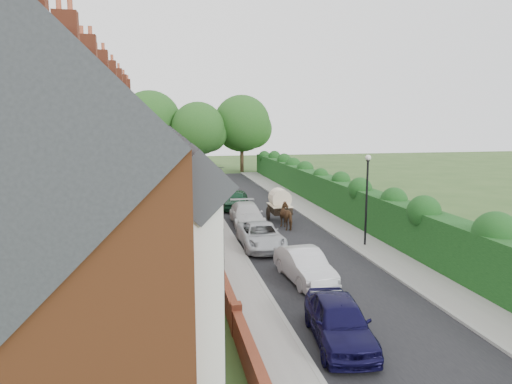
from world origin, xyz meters
TOP-DOWN VIEW (x-y plane):
  - ground at (0.00, 0.00)m, footprint 140.00×140.00m
  - road at (-0.50, 11.00)m, footprint 6.00×58.00m
  - pavement_hedge_side at (3.60, 11.00)m, footprint 2.20×58.00m
  - pavement_house_side at (-4.35, 11.00)m, footprint 1.70×58.00m
  - kerb_hedge_side at (2.55, 11.00)m, footprint 0.18×58.00m
  - kerb_house_side at (-3.55, 11.00)m, footprint 0.18×58.00m
  - hedge at (5.40, 11.00)m, footprint 2.10×58.00m
  - terrace_row at (-10.87, 9.98)m, footprint 9.05×40.50m
  - garden_wall_row at (-5.35, 10.00)m, footprint 0.35×40.35m
  - lamppost at (3.40, 4.00)m, footprint 0.32×0.32m
  - tree_far_left at (-2.65, 40.08)m, footprint 7.14×6.80m
  - tree_far_right at (3.39, 42.08)m, footprint 7.98×7.60m
  - tree_far_back at (-8.59, 43.08)m, footprint 8.40×8.00m
  - car_navy at (-2.23, -6.20)m, footprint 2.29×4.51m
  - car_silver_a at (-1.60, -0.60)m, footprint 1.84×4.40m
  - car_silver_b at (-2.36, 5.00)m, footprint 2.34×4.90m
  - car_white at (-2.12, 10.60)m, footprint 2.24×5.09m
  - car_green at (-1.95, 16.18)m, footprint 2.73×4.65m
  - car_red at (-2.81, 21.80)m, footprint 1.86×4.65m
  - car_beige at (-2.90, 23.80)m, footprint 2.62×5.64m
  - car_grey at (-1.71, 33.00)m, footprint 2.98×5.27m
  - car_black at (-1.87, 36.52)m, footprint 2.63×4.40m
  - horse at (0.32, 9.02)m, footprint 1.20×2.10m
  - horse_cart at (0.32, 11.16)m, footprint 1.46×3.22m

SIDE VIEW (x-z plane):
  - ground at x=0.00m, z-range 0.00..0.00m
  - road at x=-0.50m, z-range 0.00..0.02m
  - pavement_hedge_side at x=3.60m, z-range 0.00..0.12m
  - pavement_house_side at x=-4.35m, z-range 0.00..0.12m
  - kerb_hedge_side at x=2.55m, z-range 0.00..0.13m
  - kerb_house_side at x=-3.55m, z-range 0.00..0.13m
  - garden_wall_row at x=-5.35m, z-range -0.09..1.01m
  - car_silver_b at x=-2.36m, z-range 0.00..1.35m
  - car_black at x=-1.87m, z-range 0.00..1.40m
  - car_silver_a at x=-1.60m, z-range 0.00..1.41m
  - car_grey at x=-1.71m, z-range 0.00..1.44m
  - car_white at x=-2.12m, z-range 0.00..1.45m
  - car_navy at x=-2.23m, z-range 0.00..1.47m
  - car_green at x=-1.95m, z-range 0.00..1.49m
  - car_red at x=-2.81m, z-range 0.00..1.50m
  - car_beige at x=-2.90m, z-range 0.00..1.57m
  - horse at x=0.32m, z-range 0.00..1.68m
  - horse_cart at x=0.32m, z-range 0.17..2.49m
  - hedge at x=5.40m, z-range 0.18..3.03m
  - lamppost at x=3.40m, z-range 0.72..5.88m
  - terrace_row at x=-10.87m, z-range -1.28..10.22m
  - tree_far_left at x=-2.65m, z-range 1.07..10.36m
  - tree_far_right at x=3.39m, z-range 1.16..11.47m
  - tree_far_back at x=-8.59m, z-range 1.21..12.03m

